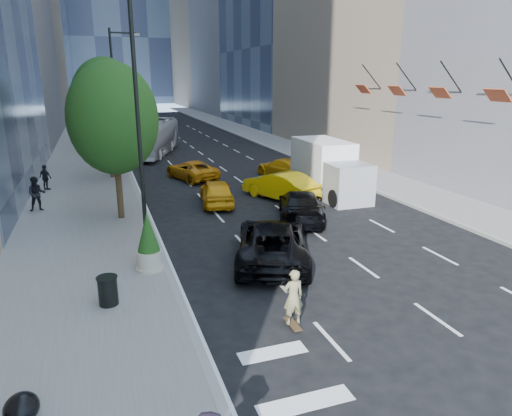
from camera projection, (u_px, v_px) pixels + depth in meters
name	position (u px, v px, depth m)	size (l,w,h in m)	color
ground	(340.00, 271.00, 16.76)	(160.00, 160.00, 0.00)	black
sidewalk_left	(87.00, 155.00, 41.12)	(6.00, 120.00, 0.15)	slate
sidewalk_right	(282.00, 145.00, 47.11)	(4.00, 120.00, 0.15)	slate
lamp_near	(142.00, 107.00, 16.78)	(2.13, 0.22, 10.00)	black
lamp_far	(117.00, 92.00, 33.11)	(2.13, 0.22, 10.00)	black
tree_near	(113.00, 119.00, 21.27)	(4.20, 4.20, 7.46)	#322213
tree_mid	(106.00, 101.00, 30.25)	(4.50, 4.50, 7.99)	#322213
tree_far	(103.00, 102.00, 42.24)	(3.90, 3.90, 6.92)	#322213
traffic_signal	(109.00, 101.00, 49.85)	(2.48, 0.53, 5.20)	black
facade_flags	(419.00, 88.00, 27.47)	(1.85, 13.30, 2.05)	black
skateboarder	(293.00, 301.00, 12.80)	(0.60, 0.39, 1.65)	olive
black_sedan_lincoln	(273.00, 242.00, 17.46)	(2.62, 5.69, 1.58)	black
black_sedan_mercedes	(301.00, 206.00, 22.48)	(2.10, 5.17, 1.50)	black
taxi_a	(217.00, 192.00, 25.29)	(1.67, 4.16, 1.42)	orange
taxi_b	(280.00, 185.00, 26.39)	(1.70, 4.88, 1.61)	yellow
taxi_c	(192.00, 170.00, 31.56)	(2.14, 4.65, 1.29)	orange
taxi_d	(284.00, 168.00, 31.99)	(1.93, 4.74, 1.37)	#EDA40C
city_bus	(153.00, 138.00, 41.25)	(2.58, 11.04, 3.08)	silver
box_truck	(329.00, 168.00, 27.37)	(2.53, 6.64, 3.15)	white
pedestrian_a	(37.00, 194.00, 23.48)	(0.88, 0.68, 1.81)	black
pedestrian_b	(46.00, 177.00, 27.88)	(0.92, 0.38, 1.57)	black
trash_can	(108.00, 291.00, 13.89)	(0.58, 0.58, 0.87)	black
planter_shrub	(148.00, 243.00, 16.28)	(0.90, 0.90, 2.15)	#BCB89C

